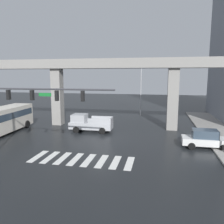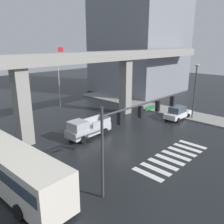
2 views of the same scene
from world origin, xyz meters
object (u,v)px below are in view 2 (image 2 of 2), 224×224
(traffic_signal_mast, at_px, (139,118))
(sedan_white, at_px, (178,113))
(flagpole, at_px, (59,72))
(city_bus, at_px, (13,167))
(street_lamp_near_corner, at_px, (195,85))
(pickup_truck, at_px, (87,129))

(traffic_signal_mast, bearing_deg, sedan_white, 17.84)
(flagpole, bearing_deg, traffic_signal_mast, -109.69)
(city_bus, xyz_separation_m, street_lamp_near_corner, (23.42, -1.71, 2.83))
(street_lamp_near_corner, bearing_deg, flagpole, 115.51)
(traffic_signal_mast, bearing_deg, pickup_truck, 75.21)
(pickup_truck, height_order, flagpole, flagpole)
(city_bus, relative_size, traffic_signal_mast, 1.00)
(city_bus, bearing_deg, pickup_truck, 20.54)
(traffic_signal_mast, bearing_deg, flagpole, 70.31)
(pickup_truck, bearing_deg, flagpole, 67.14)
(pickup_truck, xyz_separation_m, flagpole, (5.34, 12.66, 4.46))
(sedan_white, xyz_separation_m, flagpole, (-7.24, 16.50, 4.60))
(pickup_truck, relative_size, street_lamp_near_corner, 0.71)
(city_bus, xyz_separation_m, flagpole, (14.86, 16.23, 3.73))
(traffic_signal_mast, height_order, flagpole, flagpole)
(city_bus, bearing_deg, flagpole, 47.51)
(pickup_truck, distance_m, traffic_signal_mast, 9.65)
(pickup_truck, xyz_separation_m, traffic_signal_mast, (-2.28, -8.62, 3.68))
(sedan_white, distance_m, traffic_signal_mast, 16.06)
(pickup_truck, distance_m, sedan_white, 13.15)
(street_lamp_near_corner, bearing_deg, traffic_signal_mast, -168.32)
(city_bus, bearing_deg, street_lamp_near_corner, -4.18)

